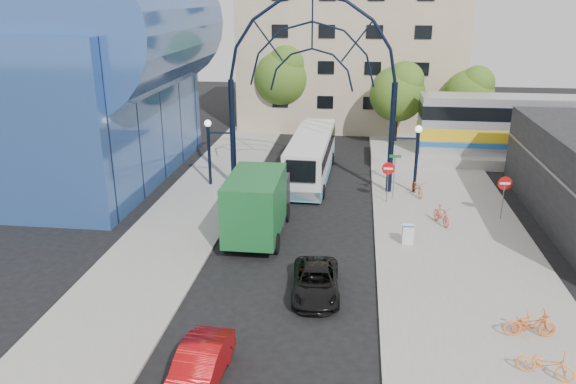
# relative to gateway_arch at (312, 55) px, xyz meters

# --- Properties ---
(ground) EXTENTS (120.00, 120.00, 0.00)m
(ground) POSITION_rel_gateway_arch_xyz_m (0.00, -14.00, -8.56)
(ground) COLOR black
(ground) RESTS_ON ground
(sidewalk_east) EXTENTS (8.00, 56.00, 0.12)m
(sidewalk_east) POSITION_rel_gateway_arch_xyz_m (8.00, -10.00, -8.50)
(sidewalk_east) COLOR gray
(sidewalk_east) RESTS_ON ground
(plaza_west) EXTENTS (5.00, 50.00, 0.12)m
(plaza_west) POSITION_rel_gateway_arch_xyz_m (-6.50, -8.00, -8.50)
(plaza_west) COLOR gray
(plaza_west) RESTS_ON ground
(gateway_arch) EXTENTS (13.64, 0.44, 12.10)m
(gateway_arch) POSITION_rel_gateway_arch_xyz_m (0.00, 0.00, 0.00)
(gateway_arch) COLOR black
(gateway_arch) RESTS_ON ground
(stop_sign) EXTENTS (0.80, 0.07, 2.50)m
(stop_sign) POSITION_rel_gateway_arch_xyz_m (4.80, -2.00, -6.56)
(stop_sign) COLOR slate
(stop_sign) RESTS_ON sidewalk_east
(do_not_enter_sign) EXTENTS (0.76, 0.07, 2.48)m
(do_not_enter_sign) POSITION_rel_gateway_arch_xyz_m (11.00, -4.00, -6.58)
(do_not_enter_sign) COLOR slate
(do_not_enter_sign) RESTS_ON sidewalk_east
(street_name_sign) EXTENTS (0.70, 0.70, 2.80)m
(street_name_sign) POSITION_rel_gateway_arch_xyz_m (5.20, -1.40, -6.43)
(street_name_sign) COLOR slate
(street_name_sign) RESTS_ON sidewalk_east
(sandwich_board) EXTENTS (0.55, 0.61, 0.99)m
(sandwich_board) POSITION_rel_gateway_arch_xyz_m (5.60, -8.02, -7.81)
(sandwich_board) COLOR white
(sandwich_board) RESTS_ON sidewalk_east
(transit_hall) EXTENTS (16.50, 18.00, 14.50)m
(transit_hall) POSITION_rel_gateway_arch_xyz_m (-15.30, 1.00, -1.86)
(transit_hall) COLOR #33579C
(transit_hall) RESTS_ON ground
(apartment_block) EXTENTS (20.00, 12.10, 14.00)m
(apartment_block) POSITION_rel_gateway_arch_xyz_m (2.00, 20.97, -1.55)
(apartment_block) COLOR tan
(apartment_block) RESTS_ON ground
(tree_north_a) EXTENTS (4.48, 4.48, 7.00)m
(tree_north_a) POSITION_rel_gateway_arch_xyz_m (6.12, 11.93, -3.95)
(tree_north_a) COLOR #382314
(tree_north_a) RESTS_ON ground
(tree_north_b) EXTENTS (5.12, 5.12, 8.00)m
(tree_north_b) POSITION_rel_gateway_arch_xyz_m (-3.88, 15.93, -3.29)
(tree_north_b) COLOR #382314
(tree_north_b) RESTS_ON ground
(tree_north_c) EXTENTS (4.16, 4.16, 6.50)m
(tree_north_c) POSITION_rel_gateway_arch_xyz_m (12.12, 13.93, -4.28)
(tree_north_c) COLOR #382314
(tree_north_c) RESTS_ON ground
(city_bus) EXTENTS (2.83, 11.04, 3.01)m
(city_bus) POSITION_rel_gateway_arch_xyz_m (-0.16, 2.50, -6.98)
(city_bus) COLOR silver
(city_bus) RESTS_ON ground
(green_truck) EXTENTS (2.74, 6.98, 3.51)m
(green_truck) POSITION_rel_gateway_arch_xyz_m (-2.06, -7.44, -6.80)
(green_truck) COLOR black
(green_truck) RESTS_ON ground
(black_suv) EXTENTS (2.22, 4.32, 1.17)m
(black_suv) POSITION_rel_gateway_arch_xyz_m (1.40, -13.37, -7.97)
(black_suv) COLOR black
(black_suv) RESTS_ON ground
(red_sedan) EXTENTS (1.58, 4.04, 1.31)m
(red_sedan) POSITION_rel_gateway_arch_xyz_m (-1.87, -19.65, -7.90)
(red_sedan) COLOR #9C090C
(red_sedan) RESTS_ON ground
(bike_near_a) EXTENTS (1.11, 2.01, 1.00)m
(bike_near_a) POSITION_rel_gateway_arch_xyz_m (6.75, -0.55, -7.94)
(bike_near_a) COLOR orange
(bike_near_a) RESTS_ON sidewalk_east
(bike_near_b) EXTENTS (1.06, 1.77, 1.03)m
(bike_near_b) POSITION_rel_gateway_arch_xyz_m (7.61, -5.14, -7.92)
(bike_near_b) COLOR #CF4529
(bike_near_b) RESTS_ON sidewalk_east
(bike_far_a) EXTENTS (1.91, 1.20, 0.95)m
(bike_far_a) POSITION_rel_gateway_arch_xyz_m (9.27, -17.98, -7.96)
(bike_far_a) COLOR orange
(bike_far_a) RESTS_ON sidewalk_east
(bike_far_b) EXTENTS (1.61, 0.59, 0.94)m
(bike_far_b) POSITION_rel_gateway_arch_xyz_m (9.56, -15.52, -7.96)
(bike_far_b) COLOR orange
(bike_far_b) RESTS_ON sidewalk_east
(bike_far_c) EXTENTS (1.94, 0.80, 1.00)m
(bike_far_c) POSITION_rel_gateway_arch_xyz_m (9.40, -15.64, -7.94)
(bike_far_c) COLOR orange
(bike_far_c) RESTS_ON sidewalk_east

